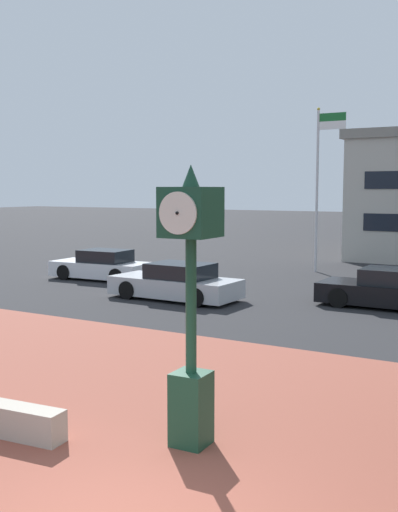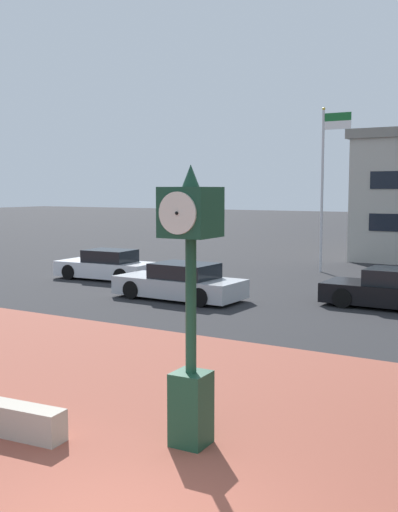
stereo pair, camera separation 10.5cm
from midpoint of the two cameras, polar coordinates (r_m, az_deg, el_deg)
The scene contains 6 objects.
plaza_brick_paving at distance 9.51m, azimuth 0.86°, elevation -17.68°, with size 44.00×12.64×0.01m, color brown.
street_clock at distance 9.21m, azimuth -1.06°, elevation -3.55°, with size 0.76×0.85×4.20m.
car_street_near at distance 27.02m, azimuth -8.92°, elevation -0.92°, with size 4.42×2.03×1.28m.
car_street_far at distance 21.29m, azimuth 16.80°, elevation -2.99°, with size 4.37×1.97×1.28m.
car_street_distant at distance 21.91m, azimuth -2.21°, elevation -2.48°, with size 4.65×2.06×1.28m.
flagpole_primary at distance 29.51m, azimuth 10.83°, elevation 6.92°, with size 1.36×0.14×7.55m.
Camera 1 is at (4.21, -5.29, 3.84)m, focal length 43.89 mm.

